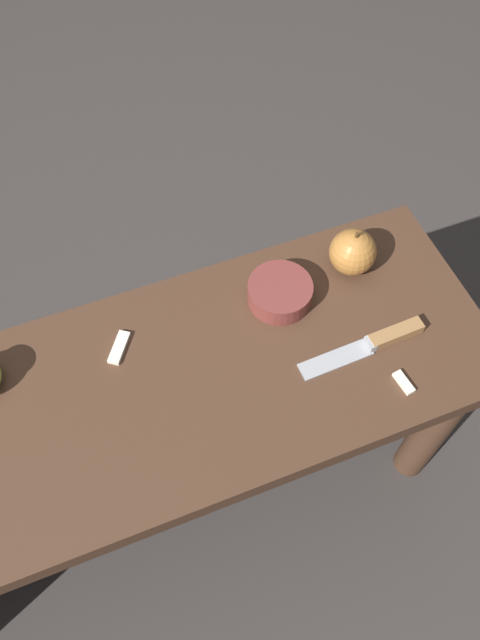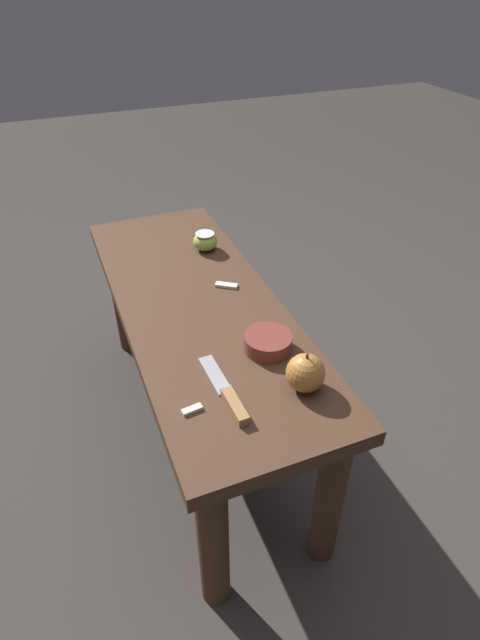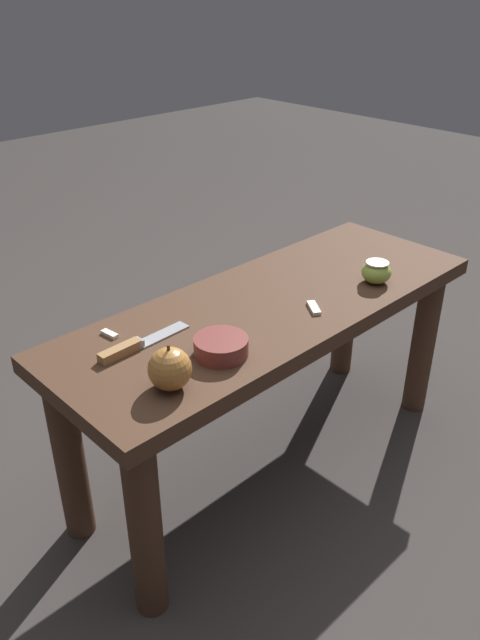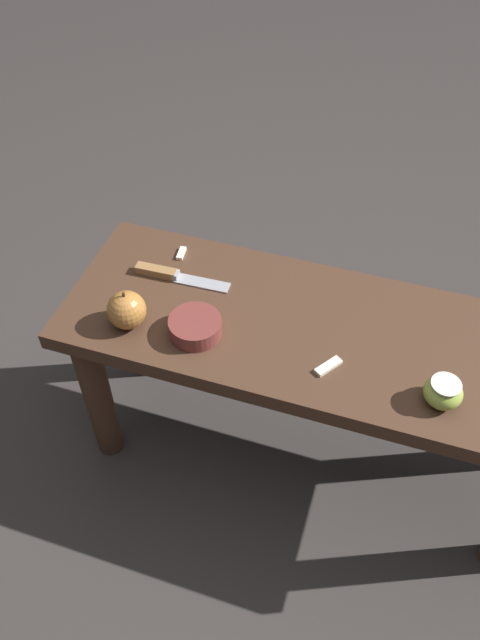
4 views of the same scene
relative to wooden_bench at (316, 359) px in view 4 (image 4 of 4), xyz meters
name	(u,v)px [view 4 (image 4 of 4)]	position (x,y,z in m)	size (l,w,h in m)	color
ground_plane	(303,451)	(0.00, 0.00, -0.39)	(8.00, 8.00, 0.00)	#383330
wooden_bench	(316,359)	(0.00, 0.00, 0.00)	(1.12, 0.40, 0.49)	#472D1E
knife	(169,274)	(-0.37, 0.05, 0.11)	(0.22, 0.04, 0.02)	#9EA0A5
apple_whole	(127,310)	(-0.39, -0.11, 0.14)	(0.08, 0.08, 0.09)	#B27233
apple_cut	(443,392)	(0.26, -0.11, 0.13)	(0.07, 0.07, 0.06)	#9EB747
apple_slice_near_knife	(328,366)	(0.04, -0.10, 0.10)	(0.05, 0.06, 0.01)	white
apple_slice_center	(181,253)	(-0.37, 0.13, 0.10)	(0.02, 0.04, 0.01)	white
bowl	(195,327)	(-0.25, -0.09, 0.12)	(0.11, 0.11, 0.04)	brown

